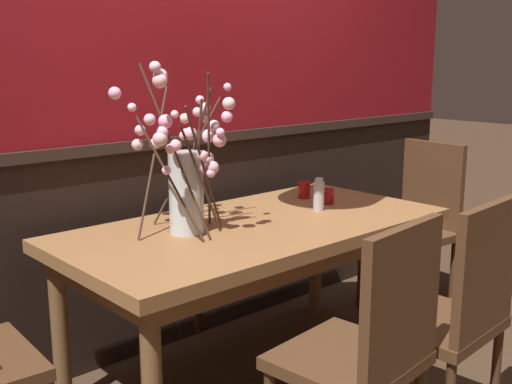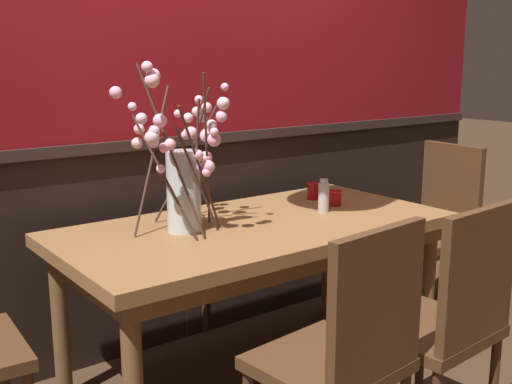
# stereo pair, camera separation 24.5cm
# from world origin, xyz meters

# --- Properties ---
(ground_plane) EXTENTS (24.00, 24.00, 0.00)m
(ground_plane) POSITION_xyz_m (0.00, 0.00, 0.00)
(ground_plane) COLOR #422D1E
(back_wall) EXTENTS (4.44, 0.14, 2.64)m
(back_wall) POSITION_xyz_m (0.00, 0.61, 1.31)
(back_wall) COLOR black
(back_wall) RESTS_ON ground
(dining_table) EXTENTS (1.73, 0.87, 0.73)m
(dining_table) POSITION_xyz_m (0.00, 0.00, 0.65)
(dining_table) COLOR olive
(dining_table) RESTS_ON ground
(chair_near_side_right) EXTENTS (0.48, 0.42, 0.94)m
(chair_near_side_right) POSITION_xyz_m (0.23, -0.85, 0.53)
(chair_near_side_right) COLOR #4C301C
(chair_near_side_right) RESTS_ON ground
(chair_far_side_right) EXTENTS (0.43, 0.45, 0.93)m
(chair_far_side_right) POSITION_xyz_m (0.23, 0.83, 0.52)
(chair_far_side_right) COLOR #4C301C
(chair_far_side_right) RESTS_ON ground
(chair_near_side_left) EXTENTS (0.48, 0.46, 0.95)m
(chair_near_side_left) POSITION_xyz_m (-0.27, -0.83, 0.53)
(chair_near_side_left) COLOR #4C301C
(chair_near_side_left) RESTS_ON ground
(chair_far_side_left) EXTENTS (0.47, 0.46, 0.92)m
(chair_far_side_left) POSITION_xyz_m (-0.21, 0.84, 0.52)
(chair_far_side_left) COLOR #4C301C
(chair_far_side_left) RESTS_ON ground
(chair_head_east_end) EXTENTS (0.47, 0.47, 0.97)m
(chair_head_east_end) POSITION_xyz_m (1.27, -0.00, 0.53)
(chair_head_east_end) COLOR #4C301C
(chair_head_east_end) RESTS_ON ground
(vase_with_blossoms) EXTENTS (0.50, 0.46, 0.70)m
(vase_with_blossoms) POSITION_xyz_m (-0.32, 0.07, 0.98)
(vase_with_blossoms) COLOR silver
(vase_with_blossoms) RESTS_ON dining_table
(candle_holder_nearer_center) EXTENTS (0.07, 0.07, 0.09)m
(candle_holder_nearer_center) POSITION_xyz_m (0.52, 0.20, 0.78)
(candle_holder_nearer_center) COLOR #9E0F14
(candle_holder_nearer_center) RESTS_ON dining_table
(candle_holder_nearer_edge) EXTENTS (0.07, 0.07, 0.07)m
(candle_holder_nearer_edge) POSITION_xyz_m (0.51, 0.04, 0.77)
(candle_holder_nearer_edge) COLOR #9E0F14
(candle_holder_nearer_edge) RESTS_ON dining_table
(condiment_bottle) EXTENTS (0.05, 0.05, 0.16)m
(condiment_bottle) POSITION_xyz_m (0.38, -0.03, 0.81)
(condiment_bottle) COLOR #ADADB2
(condiment_bottle) RESTS_ON dining_table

